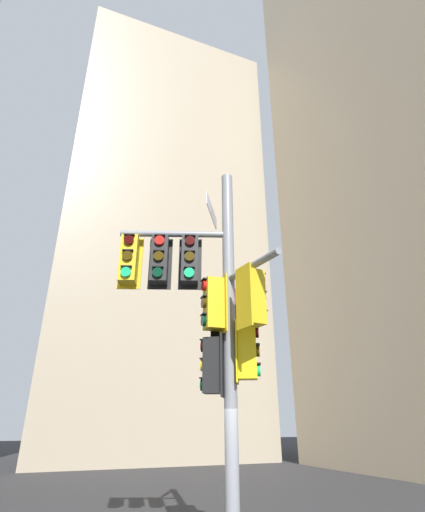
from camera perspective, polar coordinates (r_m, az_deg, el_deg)
name	(u,v)px	position (r m, az deg, el deg)	size (l,w,h in m)	color
building_tower_right	(423,93)	(35.35, 28.58, 20.34)	(16.36, 16.36, 50.21)	tan
building_mid_block	(152,241)	(35.58, -8.91, 2.22)	(15.21, 15.21, 34.97)	tan
signal_pole_assembly	(209,312)	(7.54, -0.58, -8.17)	(2.70, 2.60, 7.41)	gray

